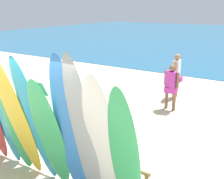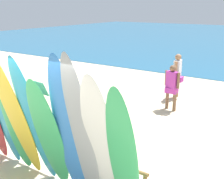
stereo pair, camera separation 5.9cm
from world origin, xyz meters
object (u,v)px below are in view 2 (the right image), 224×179
Objects in this scene: surfboard_yellow_4 at (16,117)px; surfboard_green_3 at (15,126)px; beachgoer_by_water at (177,73)px; surfboard_white_9 at (101,147)px; surfboard_grey_8 at (82,134)px; surfboard_teal_5 at (35,124)px; surfboard_blue_7 at (68,131)px; surfboard_green_6 at (49,137)px; surfboard_green_10 at (123,158)px; beachgoer_near_rack at (172,84)px; surfboard_teal_2 at (5,121)px; surfboard_rack at (58,147)px; beach_chair_red at (38,93)px.

surfboard_green_3 is at bearing 152.10° from surfboard_yellow_4.
surfboard_yellow_4 is 1.67× the size of beachgoer_by_water.
surfboard_grey_8 is at bearing -177.66° from surfboard_white_9.
surfboard_teal_5 is 0.99× the size of surfboard_blue_7.
surfboard_yellow_4 is 0.78m from surfboard_green_6.
beachgoer_by_water is (0.64, 6.47, -0.38)m from surfboard_yellow_4.
surfboard_teal_5 is 6.44m from beachgoer_by_water.
surfboard_green_3 is 0.89× the size of surfboard_green_10.
surfboard_white_9 is at bearing -176.30° from beachgoer_by_water.
surfboard_green_10 is (0.74, 0.03, -0.19)m from surfboard_grey_8.
surfboard_blue_7 reaches higher than surfboard_teal_5.
beachgoer_near_rack is (1.21, 5.07, -0.17)m from surfboard_green_3.
surfboard_blue_7 is (0.73, 0.06, 0.04)m from surfboard_teal_5.
surfboard_teal_2 is 2.16m from surfboard_grey_8.
surfboard_green_10 is (1.04, 0.01, -0.16)m from surfboard_blue_7.
surfboard_teal_5 is 0.36m from surfboard_green_6.
surfboard_teal_5 is 5.22m from beachgoer_near_rack.
surfboard_white_9 is at bearing 8.36° from surfboard_grey_8.
surfboard_blue_7 reaches higher than surfboard_white_9.
surfboard_rack is 0.86m from surfboard_green_6.
surfboard_blue_7 reaches higher than surfboard_green_6.
surfboard_teal_5 reaches higher than beachgoer_by_water.
surfboard_green_3 is 0.77× the size of surfboard_yellow_4.
surfboard_grey_8 reaches higher than surfboard_green_6.
surfboard_grey_8 is at bearing -9.30° from surfboard_blue_7.
surfboard_green_6 is 0.84× the size of surfboard_grey_8.
beachgoer_near_rack is at bearing 83.05° from surfboard_green_6.
surfboard_green_6 is 5.17m from beachgoer_near_rack.
surfboard_white_9 is at bearing -2.03° from surfboard_green_6.
surfboard_green_10 is (1.45, 0.05, 0.04)m from surfboard_green_6.
surfboard_blue_7 is (1.43, -0.05, 0.29)m from surfboard_green_3.
surfboard_teal_2 is at bearing 176.60° from surfboard_green_10.
surfboard_rack is 1.49× the size of surfboard_blue_7.
surfboard_rack is 1.19m from surfboard_blue_7.
surfboard_yellow_4 is 0.43m from surfboard_teal_5.
beach_chair_red is (-4.44, 3.04, -0.91)m from surfboard_grey_8.
surfboard_green_6 is (1.02, -0.09, 0.09)m from surfboard_green_3.
surfboard_green_10 is at bearing -60.66° from beachgoer_near_rack.
surfboard_rack is at bearing -81.27° from beachgoer_near_rack.
surfboard_white_9 reaches higher than beachgoer_near_rack.
beachgoer_near_rack is (-0.22, 5.12, -0.46)m from surfboard_blue_7.
surfboard_yellow_4 is (0.67, -0.20, 0.31)m from surfboard_teal_2.
surfboard_rack is 1.51× the size of surfboard_teal_5.
surfboard_blue_7 reaches higher than surfboard_green_10.
surfboard_teal_2 is at bearing -45.45° from beach_chair_red.
surfboard_teal_5 reaches higher than surfboard_rack.
surfboard_blue_7 is 1.14× the size of surfboard_green_10.
surfboard_teal_5 reaches higher than surfboard_green_10.
surfboard_yellow_4 is at bearing 179.95° from surfboard_green_6.
surfboard_yellow_4 is at bearing -175.66° from surfboard_teal_5.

